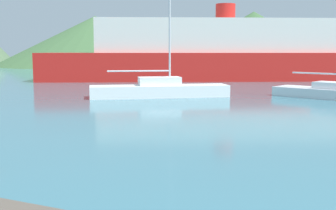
# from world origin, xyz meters

# --- Properties ---
(sailboat_inner) EXTENTS (6.88, 6.03, 10.38)m
(sailboat_inner) POSITION_xyz_m (8.42, 27.40, 0.43)
(sailboat_inner) COLOR silver
(sailboat_inner) RESTS_ON ground_plane
(sailboat_middle) EXTENTS (8.80, 3.95, 7.22)m
(sailboat_middle) POSITION_xyz_m (-2.19, 27.34, 0.48)
(sailboat_middle) COLOR white
(sailboat_middle) RESTS_ON ground_plane
(ferry_distant) EXTENTS (37.44, 12.44, 7.59)m
(ferry_distant) POSITION_xyz_m (2.82, 44.91, 2.63)
(ferry_distant) COLOR red
(ferry_distant) RESTS_ON ground_plane
(hill_central) EXTENTS (40.26, 40.26, 10.07)m
(hill_central) POSITION_xyz_m (-21.23, 87.34, 5.03)
(hill_central) COLOR #3D6038
(hill_central) RESTS_ON ground_plane
(hill_east) EXTENTS (38.49, 38.49, 10.92)m
(hill_east) POSITION_xyz_m (11.09, 89.26, 5.46)
(hill_east) COLOR #3D6038
(hill_east) RESTS_ON ground_plane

